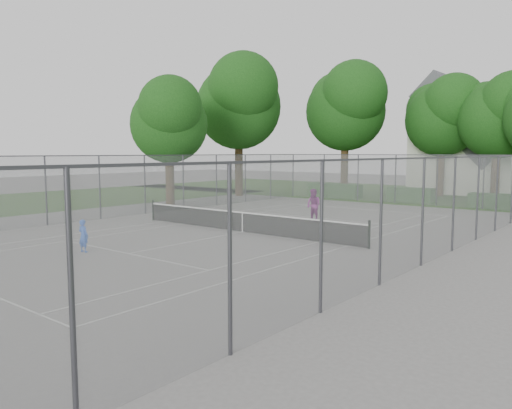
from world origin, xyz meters
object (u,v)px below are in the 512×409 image
Objects in this scene: house at (468,145)px; woman_player at (314,205)px; girl_player at (83,236)px; tennis_net at (242,221)px.

house is 6.19× the size of woman_player.
house is 8.84× the size of girl_player.
tennis_net is 1.20× the size of house.
woman_player reaches higher than tennis_net.
woman_player is at bearing 83.29° from tennis_net.
girl_player reaches higher than tennis_net.
tennis_net is 7.40× the size of woman_player.
girl_player is 0.70× the size of woman_player.
house is 24.75m from woman_player.
tennis_net is 5.18m from woman_player.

